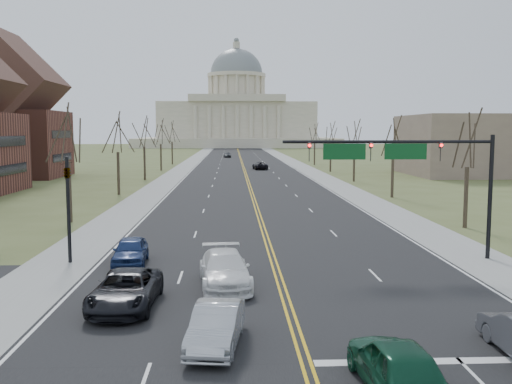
{
  "coord_description": "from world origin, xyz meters",
  "views": [
    {
      "loc": [
        -2.35,
        -18.45,
        7.44
      ],
      "look_at": [
        -0.61,
        22.51,
        3.0
      ],
      "focal_mm": 40.0,
      "sensor_mm": 36.0,
      "label": 1
    }
  ],
  "objects": [
    {
      "name": "signal_left",
      "position": [
        -11.5,
        13.5,
        3.71
      ],
      "size": [
        0.32,
        0.36,
        6.0
      ],
      "color": "black",
      "rests_on": "ground"
    },
    {
      "name": "tree_r_4",
      "position": [
        15.5,
        104.0,
        6.55
      ],
      "size": [
        3.74,
        3.74,
        8.5
      ],
      "color": "#32281E",
      "rests_on": "ground"
    },
    {
      "name": "center_line",
      "position": [
        0.0,
        110.0,
        0.01
      ],
      "size": [
        0.42,
        380.0,
        0.01
      ],
      "primitive_type": "cube",
      "color": "gold",
      "rests_on": "road"
    },
    {
      "name": "tree_r_3",
      "position": [
        15.5,
        84.0,
        6.55
      ],
      "size": [
        3.74,
        3.74,
        8.5
      ],
      "color": "#32281E",
      "rests_on": "ground"
    },
    {
      "name": "bldg_right_mass",
      "position": [
        40.0,
        76.0,
        5.0
      ],
      "size": [
        25.0,
        20.0,
        10.0
      ],
      "primitive_type": "cube",
      "color": "#766154",
      "rests_on": "ground"
    },
    {
      "name": "tree_l_4",
      "position": [
        -15.5,
        108.0,
        6.94
      ],
      "size": [
        3.96,
        3.96,
        9.0
      ],
      "color": "#32281E",
      "rests_on": "ground"
    },
    {
      "name": "car_sb_inner_second",
      "position": [
        -2.72,
        8.27,
        0.83
      ],
      "size": [
        2.78,
        5.82,
        1.64
      ],
      "primitive_type": "imported",
      "rotation": [
        0.0,
        0.0,
        0.09
      ],
      "color": "white",
      "rests_on": "road"
    },
    {
      "name": "tree_l_1",
      "position": [
        -15.5,
        48.0,
        6.94
      ],
      "size": [
        3.96,
        3.96,
        9.0
      ],
      "color": "#32281E",
      "rests_on": "ground"
    },
    {
      "name": "ground",
      "position": [
        0.0,
        0.0,
        0.0
      ],
      "size": [
        600.0,
        600.0,
        0.0
      ],
      "primitive_type": "plane",
      "color": "#50592C",
      "rests_on": "ground"
    },
    {
      "name": "sidewalk_left",
      "position": [
        -12.0,
        110.0,
        0.01
      ],
      "size": [
        4.0,
        380.0,
        0.03
      ],
      "primitive_type": "cube",
      "color": "gray",
      "rests_on": "ground"
    },
    {
      "name": "cross_road",
      "position": [
        0.0,
        6.0,
        0.01
      ],
      "size": [
        120.0,
        14.0,
        0.01
      ],
      "primitive_type": "cube",
      "color": "black",
      "rests_on": "ground"
    },
    {
      "name": "sidewalk_right",
      "position": [
        12.0,
        110.0,
        0.01
      ],
      "size": [
        4.0,
        380.0,
        0.03
      ],
      "primitive_type": "cube",
      "color": "gray",
      "rests_on": "ground"
    },
    {
      "name": "tree_l_3",
      "position": [
        -15.5,
        88.0,
        6.94
      ],
      "size": [
        3.96,
        3.96,
        9.0
      ],
      "color": "#32281E",
      "rests_on": "ground"
    },
    {
      "name": "edge_line_right",
      "position": [
        9.8,
        110.0,
        0.01
      ],
      "size": [
        0.15,
        380.0,
        0.01
      ],
      "primitive_type": "cube",
      "color": "silver",
      "rests_on": "road"
    },
    {
      "name": "car_sb_outer_lead",
      "position": [
        -6.85,
        5.11,
        0.77
      ],
      "size": [
        2.68,
        5.53,
        1.52
      ],
      "primitive_type": "imported",
      "rotation": [
        0.0,
        0.0,
        -0.03
      ],
      "color": "black",
      "rests_on": "road"
    },
    {
      "name": "capitol",
      "position": [
        0.0,
        249.91,
        14.2
      ],
      "size": [
        90.0,
        60.0,
        50.0
      ],
      "color": "beige",
      "rests_on": "ground"
    },
    {
      "name": "car_sb_inner_lead",
      "position": [
        -2.92,
        0.6,
        0.73
      ],
      "size": [
        2.08,
        4.55,
        1.45
      ],
      "primitive_type": "imported",
      "rotation": [
        0.0,
        0.0,
        -0.13
      ],
      "color": "#AAACB2",
      "rests_on": "road"
    },
    {
      "name": "car_far_sb",
      "position": [
        -3.63,
        138.87,
        0.76
      ],
      "size": [
        2.28,
        4.56,
        1.49
      ],
      "primitive_type": "imported",
      "rotation": [
        0.0,
        0.0,
        0.12
      ],
      "color": "#494C50",
      "rests_on": "road"
    },
    {
      "name": "tree_l_2",
      "position": [
        -15.5,
        68.0,
        6.94
      ],
      "size": [
        3.96,
        3.96,
        9.0
      ],
      "color": "#32281E",
      "rests_on": "ground"
    },
    {
      "name": "edge_line_left",
      "position": [
        -9.8,
        110.0,
        0.01
      ],
      "size": [
        0.15,
        380.0,
        0.01
      ],
      "primitive_type": "cube",
      "color": "silver",
      "rests_on": "road"
    },
    {
      "name": "stop_bar",
      "position": [
        5.0,
        -1.0,
        0.01
      ],
      "size": [
        9.5,
        0.5,
        0.01
      ],
      "primitive_type": "cube",
      "color": "silver",
      "rests_on": "road"
    },
    {
      "name": "bldg_left_far",
      "position": [
        -38.0,
        74.0,
        9.54
      ],
      "size": [
        17.1,
        14.28,
        23.25
      ],
      "color": "brown",
      "rests_on": "ground"
    },
    {
      "name": "tree_r_1",
      "position": [
        15.5,
        44.0,
        6.55
      ],
      "size": [
        3.74,
        3.74,
        8.5
      ],
      "color": "#32281E",
      "rests_on": "ground"
    },
    {
      "name": "tree_r_0",
      "position": [
        15.5,
        24.0,
        6.55
      ],
      "size": [
        3.74,
        3.74,
        8.5
      ],
      "color": "#32281E",
      "rests_on": "ground"
    },
    {
      "name": "tree_l_0",
      "position": [
        -15.5,
        28.0,
        6.94
      ],
      "size": [
        3.96,
        3.96,
        9.0
      ],
      "color": "#32281E",
      "rests_on": "ground"
    },
    {
      "name": "car_far_nb",
      "position": [
        3.05,
        90.33,
        0.74
      ],
      "size": [
        2.96,
        5.48,
        1.46
      ],
      "primitive_type": "imported",
      "rotation": [
        0.0,
        0.0,
        3.25
      ],
      "color": "black",
      "rests_on": "road"
    },
    {
      "name": "tree_r_2",
      "position": [
        15.5,
        64.0,
        6.55
      ],
      "size": [
        3.74,
        3.74,
        8.5
      ],
      "color": "#32281E",
      "rests_on": "ground"
    },
    {
      "name": "road",
      "position": [
        0.0,
        110.0,
        0.01
      ],
      "size": [
        20.0,
        380.0,
        0.01
      ],
      "primitive_type": "cube",
      "color": "black",
      "rests_on": "ground"
    },
    {
      "name": "car_sb_outer_second",
      "position": [
        -8.02,
        12.96,
        0.77
      ],
      "size": [
        2.05,
        4.53,
        1.51
      ],
      "primitive_type": "imported",
      "rotation": [
        0.0,
        0.0,
        0.06
      ],
      "color": "navy",
      "rests_on": "road"
    },
    {
      "name": "signal_mast",
      "position": [
        7.45,
        13.5,
        5.76
      ],
      "size": [
        12.12,
        0.44,
        7.2
      ],
      "color": "black",
      "rests_on": "ground"
    },
    {
      "name": "car_nb_inner_lead",
      "position": [
        2.29,
        -3.12,
        0.83
      ],
      "size": [
        2.19,
        4.88,
        1.63
      ],
      "primitive_type": "imported",
      "rotation": [
        0.0,
        0.0,
        3.2
      ],
      "color": "#0E4029",
      "rests_on": "road"
    }
  ]
}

